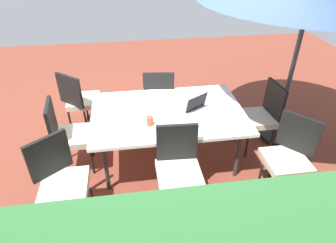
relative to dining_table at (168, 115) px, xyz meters
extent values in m
cube|color=brown|center=(0.00, 0.00, -0.70)|extent=(10.00, 10.00, 0.02)
cube|color=white|center=(0.00, 0.00, 0.03)|extent=(1.89, 1.25, 0.04)
cylinder|color=#333333|center=(-0.79, -0.47, -0.34)|extent=(0.05, 0.05, 0.70)
cylinder|color=#333333|center=(0.79, -0.47, -0.34)|extent=(0.05, 0.05, 0.70)
cylinder|color=#333333|center=(-0.79, 0.47, -0.34)|extent=(0.05, 0.05, 0.70)
cylinder|color=#333333|center=(0.79, 0.47, -0.34)|extent=(0.05, 0.05, 0.70)
cylinder|color=#4C4C4C|center=(-1.66, -0.20, 0.49)|extent=(0.06, 0.06, 2.37)
cylinder|color=black|center=(-1.66, -0.20, -0.66)|extent=(0.44, 0.44, 0.06)
cube|color=beige|center=(1.18, 0.85, -0.20)|extent=(0.46, 0.46, 0.08)
cube|color=black|center=(1.30, 0.69, 0.06)|extent=(0.37, 0.30, 0.45)
cylinder|color=black|center=(1.21, 1.11, -0.47)|extent=(0.03, 0.03, 0.45)
cylinder|color=black|center=(0.92, 0.89, -0.47)|extent=(0.03, 0.03, 0.45)
cylinder|color=black|center=(1.43, 0.82, -0.47)|extent=(0.03, 0.03, 0.45)
cylinder|color=black|center=(1.14, 0.60, -0.47)|extent=(0.03, 0.03, 0.45)
cube|color=beige|center=(0.01, -0.84, -0.20)|extent=(0.46, 0.46, 0.08)
cube|color=black|center=(0.04, -0.63, 0.06)|extent=(0.44, 0.10, 0.45)
cylinder|color=black|center=(-0.19, -0.99, -0.47)|extent=(0.03, 0.03, 0.45)
cylinder|color=black|center=(0.17, -1.04, -0.47)|extent=(0.03, 0.03, 0.45)
cylinder|color=black|center=(-0.14, -0.64, -0.47)|extent=(0.03, 0.03, 0.45)
cylinder|color=black|center=(0.22, -0.68, -0.47)|extent=(0.03, 0.03, 0.45)
cube|color=beige|center=(-1.20, 0.83, -0.20)|extent=(0.46, 0.46, 0.08)
cube|color=black|center=(-1.36, 0.69, 0.06)|extent=(0.32, 0.36, 0.45)
cylinder|color=black|center=(-0.94, 0.81, -0.47)|extent=(0.03, 0.03, 0.45)
cylinder|color=black|center=(-1.18, 1.08, -0.47)|extent=(0.03, 0.03, 0.45)
cylinder|color=black|center=(-1.21, 0.58, -0.47)|extent=(0.03, 0.03, 0.45)
cylinder|color=black|center=(-1.45, 0.85, -0.47)|extent=(0.03, 0.03, 0.45)
cube|color=beige|center=(0.01, 0.86, -0.20)|extent=(0.46, 0.46, 0.08)
cube|color=black|center=(0.00, 0.65, 0.06)|extent=(0.44, 0.06, 0.45)
cylinder|color=black|center=(0.20, 1.03, -0.47)|extent=(0.03, 0.03, 0.45)
cylinder|color=black|center=(-0.16, 1.05, -0.47)|extent=(0.03, 0.03, 0.45)
cylinder|color=black|center=(0.18, 0.67, -0.47)|extent=(0.03, 0.03, 0.45)
cylinder|color=black|center=(-0.18, 0.69, -0.47)|extent=(0.03, 0.03, 0.45)
cube|color=beige|center=(-1.22, -0.05, -0.20)|extent=(0.46, 0.46, 0.08)
cube|color=black|center=(-1.43, -0.06, 0.06)|extent=(0.07, 0.44, 0.45)
cylinder|color=black|center=(-1.03, -0.22, -0.47)|extent=(0.03, 0.03, 0.45)
cylinder|color=black|center=(-1.06, 0.14, -0.47)|extent=(0.03, 0.03, 0.45)
cylinder|color=black|center=(-1.39, -0.24, -0.47)|extent=(0.03, 0.03, 0.45)
cylinder|color=black|center=(-1.42, 0.12, -0.47)|extent=(0.03, 0.03, 0.45)
cube|color=beige|center=(1.14, -0.88, -0.20)|extent=(0.46, 0.46, 0.08)
cube|color=black|center=(1.28, -0.72, 0.06)|extent=(0.36, 0.31, 0.45)
cylinder|color=black|center=(0.89, -0.90, -0.47)|extent=(0.03, 0.03, 0.45)
cylinder|color=black|center=(1.16, -1.14, -0.47)|extent=(0.03, 0.03, 0.45)
cylinder|color=black|center=(1.12, -0.63, -0.47)|extent=(0.03, 0.03, 0.45)
cylinder|color=black|center=(1.40, -0.86, -0.47)|extent=(0.03, 0.03, 0.45)
cube|color=beige|center=(1.19, 0.01, -0.20)|extent=(0.46, 0.46, 0.08)
cube|color=black|center=(1.39, 0.03, 0.06)|extent=(0.08, 0.44, 0.45)
cylinder|color=black|center=(0.99, 0.17, -0.47)|extent=(0.03, 0.03, 0.45)
cylinder|color=black|center=(1.02, -0.18, -0.47)|extent=(0.03, 0.03, 0.45)
cylinder|color=black|center=(1.35, 0.21, -0.47)|extent=(0.03, 0.03, 0.45)
cylinder|color=black|center=(1.38, -0.15, -0.47)|extent=(0.03, 0.03, 0.45)
cube|color=gray|center=(-0.30, -0.07, 0.05)|extent=(0.39, 0.35, 0.02)
cube|color=black|center=(-0.35, 0.02, 0.16)|extent=(0.30, 0.21, 0.20)
cylinder|color=#CC4C33|center=(0.25, 0.26, 0.10)|extent=(0.08, 0.08, 0.11)
camera|label=1|loc=(0.45, 3.09, 1.98)|focal=31.57mm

